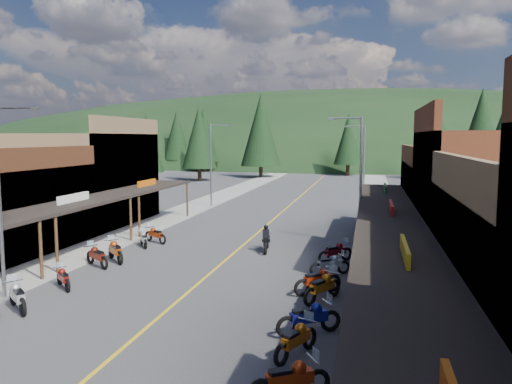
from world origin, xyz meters
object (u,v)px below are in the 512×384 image
Objects in this scene: pine_8 at (147,143)px; bike_east_3 at (290,377)px; pedestrian_east_b at (378,225)px; bike_west_7 at (97,255)px; shop_west_3 at (86,179)px; streetlight_2 at (358,174)px; rider_on_bike at (267,241)px; bike_west_9 at (144,238)px; pine_9 at (503,140)px; bike_east_8 at (330,263)px; shop_east_3 at (464,202)px; pine_0 at (109,139)px; pine_10 at (199,137)px; bike_west_6 at (63,277)px; pine_7 at (177,135)px; bike_east_9 at (335,251)px; pine_2 at (261,130)px; bike_east_5 at (309,316)px; streetlight_1 at (212,161)px; pine_1 at (204,135)px; bike_east_4 at (296,338)px; pine_11 at (481,133)px; bike_east_7 at (318,279)px; bike_east_6 at (322,286)px; bike_west_5 at (17,295)px; bike_west_8 at (115,250)px; pine_3 at (348,139)px; pedestrian_east_a at (370,299)px; shop_east_2 at (504,207)px; streetlight_0 at (2,194)px; bike_west_10 at (155,234)px; pine_4 at (437,134)px; streetlight_3 at (363,159)px.

bike_east_3 is (27.72, -51.30, -5.35)m from pine_8.
bike_west_7 is at bearing -1.83° from pedestrian_east_b.
shop_west_3 is 1.36× the size of streetlight_2.
bike_west_9 is at bearing 175.50° from rider_on_bike.
bike_east_8 is at bearing -112.30° from pine_9.
pine_0 is (-53.75, 50.70, 3.95)m from shop_east_3.
pine_10 reaches higher than pine_0.
bike_west_6 is (-19.36, -15.40, -2.00)m from shop_east_3.
pine_7 is 82.23m from bike_east_9.
bike_west_6 is 8.75m from bike_west_9.
bike_east_5 is at bearing -76.40° from pine_2.
streetlight_1 is 3.60× the size of bike_east_9.
pine_1 is at bearing 99.87° from shop_west_3.
pine_11 is at bearing 98.43° from bike_east_4.
bike_east_7 is at bearing 39.49° from pedestrian_east_b.
bike_east_6 is 6.65m from bike_east_9.
bike_west_6 is 12.42m from bike_east_8.
bike_west_8 is at bearing 39.96° from bike_west_5.
pedestrian_east_b is (6.51, 5.29, 0.28)m from rider_on_bike.
pine_2 reaches higher than pine_3.
pine_1 is at bearing 160.38° from bike_east_9.
pine_0 is 77.34m from bike_west_5.
bike_east_8 is (0.32, 9.49, -0.02)m from bike_east_4.
rider_on_bike is at bearing -139.62° from pedestrian_east_a.
streetlight_1 is 30.19m from pine_10.
shop_east_2 is 8.52m from bike_east_9.
bike_west_5 is 1.02× the size of bike_east_3.
bike_west_5 reaches higher than bike_east_9.
rider_on_bike is at bearing -55.79° from pine_8.
pine_2 reaches higher than shop_east_3.
pine_7 reaches higher than bike_east_7.
streetlight_0 is at bearing -71.89° from pine_8.
bike_east_5 is at bearing -67.39° from pine_10.
pine_11 reaches higher than pedestrian_east_b.
streetlight_2 is at bearing -20.32° from bike_west_9.
pine_7 is 5.37× the size of bike_east_5.
pine_11 reaches higher than bike_east_9.
bike_west_10 is (0.23, 1.22, 0.05)m from bike_west_9.
streetlight_0 is 3.44× the size of bike_east_5.
pine_2 is 1.12× the size of pine_4.
streetlight_1 is 16.04m from streetlight_3.
bike_east_6 is at bearing -108.93° from pine_11.
bike_east_5 is at bearing -113.87° from shop_east_3.
bike_east_3 is at bearing -93.64° from streetlight_2.
bike_east_5 is at bearing -56.45° from pine_0.
pine_9 reaches higher than bike_east_4.
bike_west_9 is 0.81× the size of bike_east_7.
pine_2 is 67.17m from bike_east_5.
bike_west_10 is at bearing -85.23° from pine_2.
pine_3 is 5.29× the size of bike_east_8.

